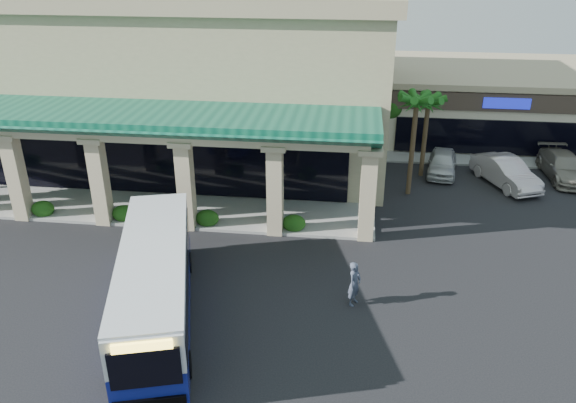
# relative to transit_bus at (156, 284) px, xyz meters

# --- Properties ---
(ground) EXTENTS (110.00, 110.00, 0.00)m
(ground) POSITION_rel_transit_bus_xyz_m (2.03, 2.27, -1.51)
(ground) COLOR black
(main_building) EXTENTS (30.80, 14.80, 11.35)m
(main_building) POSITION_rel_transit_bus_xyz_m (-5.97, 18.27, 4.17)
(main_building) COLOR tan
(main_building) RESTS_ON ground
(arcade) EXTENTS (30.00, 6.20, 5.70)m
(arcade) POSITION_rel_transit_bus_xyz_m (-5.97, 9.07, 1.34)
(arcade) COLOR #0D4F3B
(arcade) RESTS_ON ground
(strip_mall) EXTENTS (22.50, 12.50, 4.90)m
(strip_mall) POSITION_rel_transit_bus_xyz_m (20.03, 26.27, 0.94)
(strip_mall) COLOR beige
(strip_mall) RESTS_ON ground
(palm_0) EXTENTS (2.40, 2.40, 6.60)m
(palm_0) POSITION_rel_transit_bus_xyz_m (10.53, 13.27, 1.79)
(palm_0) COLOR #1D5F19
(palm_0) RESTS_ON ground
(palm_1) EXTENTS (2.40, 2.40, 5.80)m
(palm_1) POSITION_rel_transit_bus_xyz_m (11.53, 16.27, 1.39)
(palm_1) COLOR #1D5F19
(palm_1) RESTS_ON ground
(broadleaf_tree) EXTENTS (2.60, 2.60, 4.81)m
(broadleaf_tree) POSITION_rel_transit_bus_xyz_m (9.53, 21.27, 0.90)
(broadleaf_tree) COLOR #194710
(broadleaf_tree) RESTS_ON ground
(transit_bus) EXTENTS (5.41, 11.08, 3.02)m
(transit_bus) POSITION_rel_transit_bus_xyz_m (0.00, 0.00, 0.00)
(transit_bus) COLOR navy
(transit_bus) RESTS_ON ground
(pedestrian) EXTENTS (0.71, 0.83, 1.91)m
(pedestrian) POSITION_rel_transit_bus_xyz_m (7.57, 1.81, -0.55)
(pedestrian) COLOR #3A4153
(pedestrian) RESTS_ON ground
(car_silver) EXTENTS (2.39, 4.49, 1.46)m
(car_silver) POSITION_rel_transit_bus_xyz_m (12.85, 16.72, -0.78)
(car_silver) COLOR silver
(car_silver) RESTS_ON ground
(car_white) EXTENTS (3.61, 5.37, 1.68)m
(car_white) POSITION_rel_transit_bus_xyz_m (16.38, 15.29, -0.67)
(car_white) COLOR beige
(car_white) RESTS_ON ground
(car_red) EXTENTS (2.29, 5.31, 1.52)m
(car_red) POSITION_rel_transit_bus_xyz_m (20.20, 16.88, -0.75)
(car_red) COLOR gray
(car_red) RESTS_ON ground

